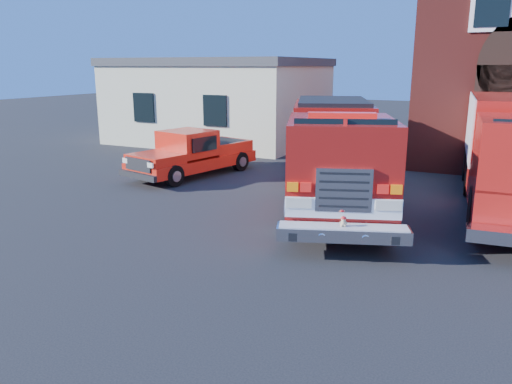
% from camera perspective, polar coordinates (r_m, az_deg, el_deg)
% --- Properties ---
extents(ground, '(100.00, 100.00, 0.00)m').
position_cam_1_polar(ground, '(12.29, 2.45, -4.64)').
color(ground, black).
rests_on(ground, ground).
extents(side_building, '(10.20, 8.20, 4.35)m').
position_cam_1_polar(side_building, '(27.36, -4.05, 10.50)').
color(side_building, beige).
rests_on(side_building, ground).
extents(fire_engine, '(5.66, 9.78, 2.91)m').
position_cam_1_polar(fire_engine, '(15.00, 8.93, 4.61)').
color(fire_engine, black).
rests_on(fire_engine, ground).
extents(pickup_truck, '(3.01, 5.48, 1.70)m').
position_cam_1_polar(pickup_truck, '(18.65, -7.21, 4.34)').
color(pickup_truck, black).
rests_on(pickup_truck, ground).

